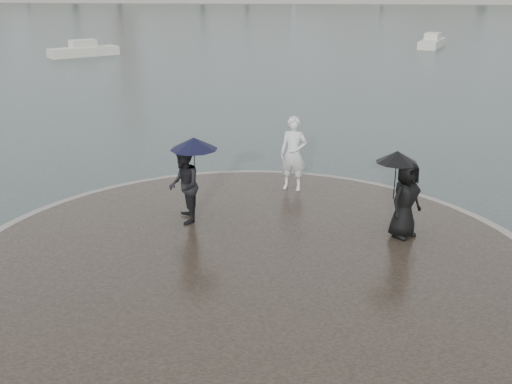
# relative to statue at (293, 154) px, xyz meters

# --- Properties ---
(kerb_ring) EXTENTS (12.50, 12.50, 0.32)m
(kerb_ring) POSITION_rel_statue_xyz_m (-0.67, -4.58, -1.21)
(kerb_ring) COLOR gray
(kerb_ring) RESTS_ON ground
(quay_tip) EXTENTS (11.90, 11.90, 0.36)m
(quay_tip) POSITION_rel_statue_xyz_m (-0.67, -4.58, -1.19)
(quay_tip) COLOR #2D261E
(quay_tip) RESTS_ON ground
(statue) EXTENTS (0.82, 0.62, 2.02)m
(statue) POSITION_rel_statue_xyz_m (0.00, 0.00, 0.00)
(statue) COLOR silver
(statue) RESTS_ON quay_tip
(visitor_left) EXTENTS (1.25, 1.17, 2.04)m
(visitor_left) POSITION_rel_statue_xyz_m (-2.38, -2.50, 0.13)
(visitor_left) COLOR black
(visitor_left) RESTS_ON quay_tip
(visitor_right) EXTENTS (1.20, 1.05, 1.95)m
(visitor_right) POSITION_rel_statue_xyz_m (2.53, -2.83, 0.06)
(visitor_right) COLOR black
(visitor_right) RESTS_ON quay_tip
(boats) EXTENTS (47.80, 14.92, 1.50)m
(boats) POSITION_rel_statue_xyz_m (5.82, 34.46, -0.99)
(boats) COLOR beige
(boats) RESTS_ON ground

